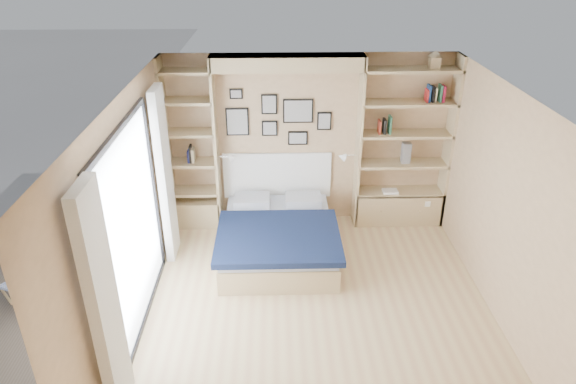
{
  "coord_description": "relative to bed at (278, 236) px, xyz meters",
  "views": [
    {
      "loc": [
        -0.47,
        -4.64,
        3.91
      ],
      "look_at": [
        -0.33,
        0.9,
        1.11
      ],
      "focal_mm": 32.0,
      "sensor_mm": 36.0,
      "label": 1
    }
  ],
  "objects": [
    {
      "name": "reading_lamps",
      "position": [
        0.15,
        0.73,
        0.84
      ],
      "size": [
        1.92,
        0.12,
        0.15
      ],
      "color": "silver",
      "rests_on": "ground"
    },
    {
      "name": "shelf_decor",
      "position": [
        1.56,
        0.8,
        1.45
      ],
      "size": [
        3.52,
        0.23,
        2.03
      ],
      "color": "maroon",
      "rests_on": "ground"
    },
    {
      "name": "bed",
      "position": [
        0.0,
        0.0,
        0.0
      ],
      "size": [
        1.58,
        1.95,
        1.07
      ],
      "color": "tan",
      "rests_on": "ground"
    },
    {
      "name": "photo_gallery",
      "position": [
        -0.0,
        0.95,
        1.34
      ],
      "size": [
        1.48,
        0.02,
        0.82
      ],
      "color": "black",
      "rests_on": "ground"
    },
    {
      "name": "ground",
      "position": [
        0.45,
        -1.27,
        -0.26
      ],
      "size": [
        4.5,
        4.5,
        0.0
      ],
      "primitive_type": "plane",
      "color": "tan",
      "rests_on": "ground"
    },
    {
      "name": "room_shell",
      "position": [
        0.06,
        0.25,
        0.82
      ],
      "size": [
        4.5,
        4.5,
        4.5
      ],
      "color": "tan",
      "rests_on": "ground"
    },
    {
      "name": "deck",
      "position": [
        -3.15,
        -1.27,
        -0.26
      ],
      "size": [
        3.2,
        4.0,
        0.05
      ],
      "primitive_type": "cube",
      "color": "#67594C",
      "rests_on": "ground"
    },
    {
      "name": "deck_chair",
      "position": [
        -2.79,
        -0.8,
        0.13
      ],
      "size": [
        0.74,
        0.94,
        0.83
      ],
      "rotation": [
        0.0,
        0.0,
        -0.34
      ],
      "color": "tan",
      "rests_on": "ground"
    }
  ]
}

